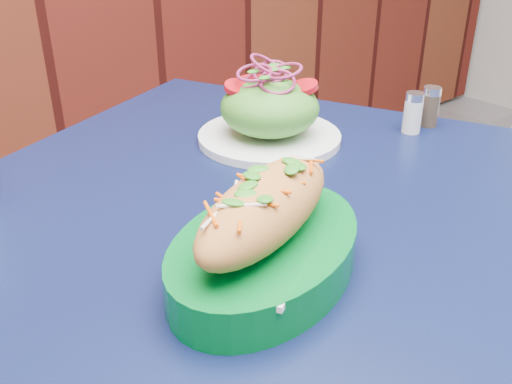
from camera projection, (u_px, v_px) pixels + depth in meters
cafe_table at (270, 265)px, 0.72m from camera, size 1.06×1.06×0.75m
banh_mi_basket at (266, 235)px, 0.54m from camera, size 0.29×0.24×0.11m
salad_plate at (270, 113)px, 0.84m from camera, size 0.22×0.22×0.12m
salt_shaker at (413, 113)px, 0.88m from camera, size 0.03×0.03×0.06m
pepper_shaker at (430, 107)px, 0.91m from camera, size 0.03×0.03×0.06m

